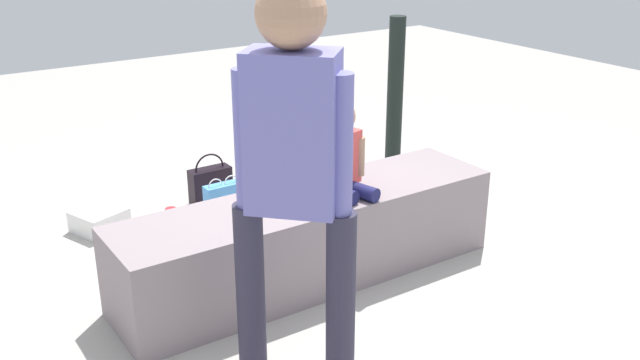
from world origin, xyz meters
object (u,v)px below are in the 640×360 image
adult_standing (293,159)px  gift_bag (224,205)px  water_bottle_far_side (308,172)px  child_seated (341,153)px  party_cup_red (171,216)px  cake_plate (301,196)px  water_bottle_near_gift (197,240)px  handbag_black_leather (211,184)px  cake_box_white (99,220)px

adult_standing → gift_bag: adult_standing is taller
adult_standing → water_bottle_far_side: bearing=56.0°
child_seated → party_cup_red: child_seated is taller
cake_plate → water_bottle_near_gift: size_ratio=0.97×
water_bottle_near_gift → water_bottle_far_side: bearing=28.1°
child_seated → cake_plate: 0.30m
handbag_black_leather → water_bottle_near_gift: bearing=-120.8°
adult_standing → water_bottle_near_gift: 1.55m
gift_bag → adult_standing: bearing=-106.0°
child_seated → water_bottle_far_side: size_ratio=2.40×
child_seated → cake_plate: (-0.23, 0.02, -0.19)m
child_seated → water_bottle_near_gift: (-0.57, 0.58, -0.58)m
party_cup_red → cake_plate: bearing=-74.6°
adult_standing → party_cup_red: size_ratio=15.27×
cake_plate → water_bottle_near_gift: cake_plate is taller
adult_standing → party_cup_red: bearing=84.1°
child_seated → handbag_black_leather: bearing=97.2°
cake_plate → handbag_black_leather: 1.31m
adult_standing → water_bottle_far_side: 2.43m
cake_plate → cake_box_white: bearing=119.3°
water_bottle_far_side → water_bottle_near_gift: bearing=-151.9°
child_seated → gift_bag: bearing=107.3°
adult_standing → gift_bag: bearing=74.0°
water_bottle_near_gift → child_seated: bearing=-45.2°
adult_standing → cake_box_white: adult_standing is taller
water_bottle_near_gift → cake_box_white: size_ratio=0.85×
adult_standing → gift_bag: size_ratio=4.95×
gift_bag → water_bottle_far_side: (0.82, 0.33, -0.05)m
gift_bag → water_bottle_near_gift: 0.41m
child_seated → handbag_black_leather: size_ratio=1.42×
water_bottle_near_gift → handbag_black_leather: size_ratio=0.68×
child_seated → water_bottle_far_side: (0.55, 1.18, -0.59)m
gift_bag → cake_box_white: gift_bag is taller
gift_bag → water_bottle_far_side: size_ratio=1.66×
cake_plate → water_bottle_far_side: cake_plate is taller
gift_bag → water_bottle_near_gift: size_ratio=1.45×
gift_bag → cake_box_white: size_ratio=1.23×
child_seated → adult_standing: 1.04m
water_bottle_near_gift → adult_standing: bearing=-96.0°
water_bottle_near_gift → handbag_black_leather: (0.41, 0.69, 0.02)m
child_seated → handbag_black_leather: child_seated is taller
water_bottle_far_side → handbag_black_leather: handbag_black_leather is taller
child_seated → cake_box_white: 1.67m
water_bottle_near_gift → party_cup_red: (0.05, 0.50, -0.05)m
water_bottle_near_gift → handbag_black_leather: bearing=59.2°
cake_box_white → handbag_black_leather: handbag_black_leather is taller
child_seated → cake_plate: bearing=175.8°
child_seated → gift_bag: 1.04m
child_seated → water_bottle_far_side: child_seated is taller
water_bottle_near_gift → party_cup_red: size_ratio=2.13×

